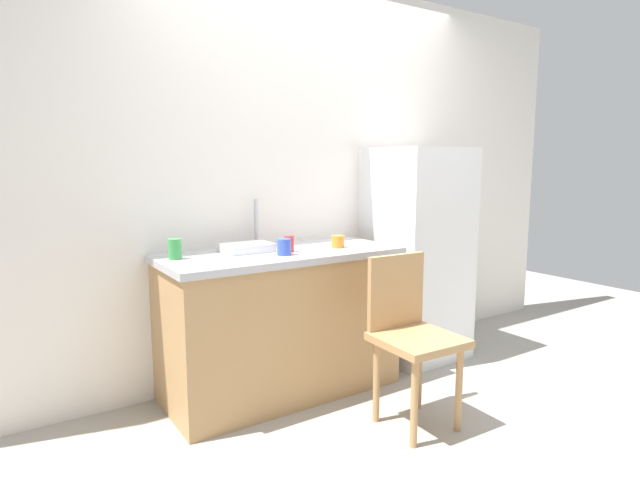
{
  "coord_description": "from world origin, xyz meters",
  "views": [
    {
      "loc": [
        -1.87,
        -1.98,
        1.37
      ],
      "look_at": [
        -0.17,
        0.6,
        0.91
      ],
      "focal_mm": 29.1,
      "sensor_mm": 36.0,
      "label": 1
    }
  ],
  "objects_px": {
    "cup_red": "(289,244)",
    "cup_green": "(175,249)",
    "cup_blue": "(284,247)",
    "chair": "(410,331)",
    "cup_orange": "(338,242)",
    "refrigerator": "(417,254)",
    "dish_tray": "(247,248)"
  },
  "relations": [
    {
      "from": "cup_orange",
      "to": "chair",
      "type": "bearing_deg",
      "value": -87.21
    },
    {
      "from": "refrigerator",
      "to": "dish_tray",
      "type": "distance_m",
      "value": 1.3
    },
    {
      "from": "cup_blue",
      "to": "cup_green",
      "type": "distance_m",
      "value": 0.59
    },
    {
      "from": "cup_green",
      "to": "cup_orange",
      "type": "bearing_deg",
      "value": -9.72
    },
    {
      "from": "cup_orange",
      "to": "cup_green",
      "type": "distance_m",
      "value": 0.97
    },
    {
      "from": "cup_red",
      "to": "refrigerator",
      "type": "bearing_deg",
      "value": 3.65
    },
    {
      "from": "cup_red",
      "to": "cup_orange",
      "type": "relative_size",
      "value": 1.19
    },
    {
      "from": "cup_red",
      "to": "cup_green",
      "type": "xyz_separation_m",
      "value": [
        -0.63,
        0.13,
        0.01
      ]
    },
    {
      "from": "cup_orange",
      "to": "cup_blue",
      "type": "xyz_separation_m",
      "value": [
        -0.4,
        -0.05,
        0.01
      ]
    },
    {
      "from": "cup_red",
      "to": "cup_green",
      "type": "distance_m",
      "value": 0.64
    },
    {
      "from": "refrigerator",
      "to": "cup_red",
      "type": "xyz_separation_m",
      "value": [
        -1.09,
        -0.07,
        0.17
      ]
    },
    {
      "from": "cup_green",
      "to": "chair",
      "type": "bearing_deg",
      "value": -38.52
    },
    {
      "from": "dish_tray",
      "to": "cup_blue",
      "type": "distance_m",
      "value": 0.25
    },
    {
      "from": "cup_red",
      "to": "cup_orange",
      "type": "xyz_separation_m",
      "value": [
        0.33,
        -0.03,
        -0.01
      ]
    },
    {
      "from": "cup_red",
      "to": "dish_tray",
      "type": "bearing_deg",
      "value": 147.67
    },
    {
      "from": "chair",
      "to": "refrigerator",
      "type": "bearing_deg",
      "value": 46.8
    },
    {
      "from": "cup_blue",
      "to": "cup_green",
      "type": "relative_size",
      "value": 0.84
    },
    {
      "from": "dish_tray",
      "to": "cup_blue",
      "type": "xyz_separation_m",
      "value": [
        0.13,
        -0.21,
        0.02
      ]
    },
    {
      "from": "refrigerator",
      "to": "cup_red",
      "type": "distance_m",
      "value": 1.1
    },
    {
      "from": "chair",
      "to": "cup_green",
      "type": "xyz_separation_m",
      "value": [
        -0.98,
        0.78,
        0.42
      ]
    },
    {
      "from": "chair",
      "to": "cup_orange",
      "type": "bearing_deg",
      "value": 94.94
    },
    {
      "from": "refrigerator",
      "to": "dish_tray",
      "type": "xyz_separation_m",
      "value": [
        -1.29,
        0.06,
        0.15
      ]
    },
    {
      "from": "refrigerator",
      "to": "cup_orange",
      "type": "distance_m",
      "value": 0.78
    },
    {
      "from": "chair",
      "to": "cup_red",
      "type": "distance_m",
      "value": 0.85
    },
    {
      "from": "refrigerator",
      "to": "dish_tray",
      "type": "bearing_deg",
      "value": 177.29
    },
    {
      "from": "cup_red",
      "to": "cup_green",
      "type": "bearing_deg",
      "value": 168.24
    },
    {
      "from": "cup_red",
      "to": "cup_blue",
      "type": "bearing_deg",
      "value": -133.41
    },
    {
      "from": "refrigerator",
      "to": "cup_green",
      "type": "relative_size",
      "value": 13.45
    },
    {
      "from": "cup_blue",
      "to": "cup_green",
      "type": "height_order",
      "value": "cup_green"
    },
    {
      "from": "refrigerator",
      "to": "cup_orange",
      "type": "xyz_separation_m",
      "value": [
        -0.76,
        -0.1,
        0.16
      ]
    },
    {
      "from": "dish_tray",
      "to": "cup_green",
      "type": "bearing_deg",
      "value": -179.99
    },
    {
      "from": "cup_orange",
      "to": "cup_green",
      "type": "xyz_separation_m",
      "value": [
        -0.95,
        0.16,
        0.02
      ]
    }
  ]
}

